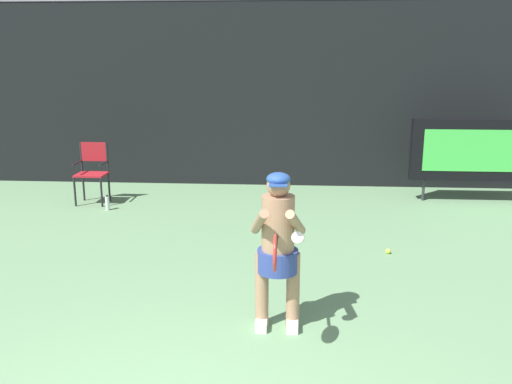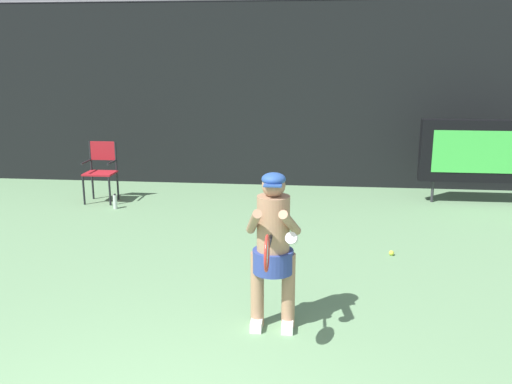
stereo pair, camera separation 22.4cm
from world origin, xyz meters
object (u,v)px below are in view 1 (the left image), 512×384
at_px(scoreboard, 473,150).
at_px(tennis_player, 278,244).
at_px(tennis_ball_loose, 388,251).
at_px(umpire_chair, 92,169).
at_px(water_bottle, 107,203).
at_px(tennis_racket, 275,252).

xyz_separation_m(scoreboard, tennis_player, (-3.35, -5.02, -0.10)).
bearing_deg(tennis_ball_loose, umpire_chair, 154.55).
height_order(scoreboard, umpire_chair, scoreboard).
height_order(scoreboard, water_bottle, scoreboard).
bearing_deg(tennis_player, umpire_chair, 127.81).
bearing_deg(tennis_ball_loose, tennis_player, -123.75).
bearing_deg(tennis_player, tennis_racket, -90.60).
distance_m(tennis_player, tennis_racket, 0.61).
bearing_deg(tennis_ball_loose, scoreboard, 56.33).
bearing_deg(water_bottle, umpire_chair, 130.47).
xyz_separation_m(scoreboard, tennis_ball_loose, (-1.93, -2.89, -0.91)).
xyz_separation_m(tennis_racket, tennis_ball_loose, (1.43, 2.72, -0.95)).
relative_size(umpire_chair, tennis_racket, 1.79).
distance_m(tennis_player, tennis_ball_loose, 2.69).
bearing_deg(tennis_racket, tennis_player, 106.46).
bearing_deg(tennis_ball_loose, tennis_racket, -117.67).
distance_m(water_bottle, tennis_ball_loose, 4.84).
height_order(umpire_chair, water_bottle, umpire_chair).
bearing_deg(tennis_player, water_bottle, 127.48).
bearing_deg(scoreboard, tennis_ball_loose, -123.67).
height_order(scoreboard, tennis_player, tennis_player).
xyz_separation_m(water_bottle, tennis_racket, (3.04, -4.57, 0.86)).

